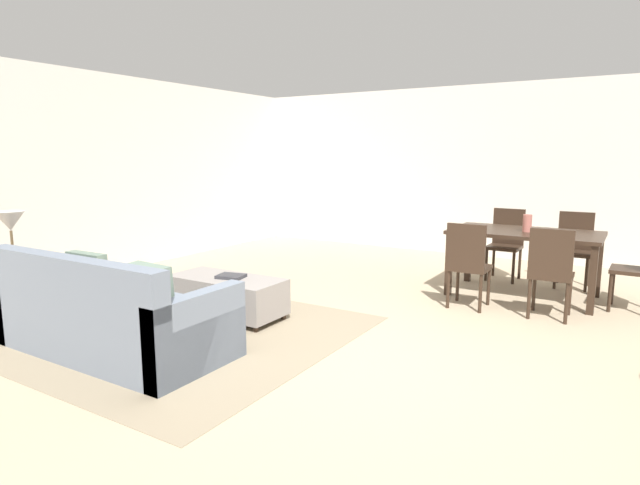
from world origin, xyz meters
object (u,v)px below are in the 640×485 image
at_px(vase_centerpiece, 527,223).
at_px(dining_table, 525,239).
at_px(dining_chair_near_right, 551,268).
at_px(table_lamp, 10,224).
at_px(dining_chair_far_right, 574,245).
at_px(couch, 110,317).
at_px(book_on_ottoman, 231,276).
at_px(dining_chair_far_left, 506,240).
at_px(ottoman_table, 227,294).
at_px(side_table, 16,280).
at_px(dining_chair_near_left, 468,261).

bearing_deg(vase_centerpiece, dining_table, 115.77).
distance_m(dining_table, dining_chair_near_right, 0.90).
relative_size(table_lamp, dining_chair_near_right, 0.57).
xyz_separation_m(dining_table, dining_chair_far_right, (0.44, 0.82, -0.15)).
bearing_deg(vase_centerpiece, dining_chair_near_right, -63.13).
relative_size(couch, vase_centerpiece, 10.28).
relative_size(couch, book_on_ottoman, 7.76).
height_order(table_lamp, dining_chair_far_left, table_lamp).
bearing_deg(book_on_ottoman, couch, -100.85).
distance_m(ottoman_table, vase_centerpiece, 3.42).
height_order(side_table, dining_table, dining_table).
height_order(side_table, dining_chair_near_left, dining_chair_near_left).
distance_m(table_lamp, dining_chair_far_right, 6.24).
bearing_deg(dining_chair_far_left, ottoman_table, -122.22).
distance_m(dining_chair_near_right, book_on_ottoman, 3.16).
bearing_deg(ottoman_table, side_table, -139.47).
relative_size(ottoman_table, table_lamp, 2.26).
bearing_deg(side_table, ottoman_table, 40.53).
xyz_separation_m(dining_table, dining_chair_far_left, (-0.37, 0.79, -0.15)).
height_order(table_lamp, book_on_ottoman, table_lamp).
xyz_separation_m(ottoman_table, dining_chair_far_right, (2.82, 3.22, 0.29)).
xyz_separation_m(side_table, dining_chair_near_right, (4.27, 2.88, 0.06)).
bearing_deg(dining_table, dining_chair_near_right, -63.20).
height_order(dining_chair_far_left, book_on_ottoman, dining_chair_far_left).
bearing_deg(table_lamp, couch, 1.76).
relative_size(ottoman_table, side_table, 2.04).
bearing_deg(dining_chair_far_right, dining_table, -118.05).
xyz_separation_m(dining_chair_near_left, dining_chair_far_left, (0.03, 1.64, 0.00)).
bearing_deg(dining_table, book_on_ottoman, -134.09).
distance_m(table_lamp, dining_chair_near_right, 5.17).
relative_size(dining_chair_near_left, dining_chair_far_left, 1.00).
bearing_deg(dining_chair_near_left, ottoman_table, -141.87).
distance_m(ottoman_table, table_lamp, 2.10).
relative_size(dining_chair_near_left, dining_chair_near_right, 1.00).
bearing_deg(side_table, dining_chair_far_left, 51.91).
height_order(table_lamp, vase_centerpiece, table_lamp).
height_order(dining_table, dining_chair_far_right, dining_chair_far_right).
bearing_deg(ottoman_table, dining_chair_far_left, 57.78).
bearing_deg(dining_chair_near_left, dining_table, 64.49).
height_order(side_table, book_on_ottoman, side_table).
bearing_deg(dining_chair_near_right, dining_chair_near_left, -175.86).
xyz_separation_m(dining_chair_near_left, book_on_ottoman, (-1.92, -1.55, -0.09)).
xyz_separation_m(table_lamp, dining_chair_near_left, (3.46, 2.82, -0.47)).
relative_size(side_table, dining_chair_far_right, 0.63).
bearing_deg(dining_chair_far_right, dining_chair_near_right, -91.34).
bearing_deg(book_on_ottoman, vase_centerpiece, 45.03).
bearing_deg(dining_chair_far_right, vase_centerpiece, -115.46).
distance_m(side_table, table_lamp, 0.53).
bearing_deg(dining_chair_near_right, book_on_ottoman, -149.45).
bearing_deg(side_table, vase_centerpiece, 42.95).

